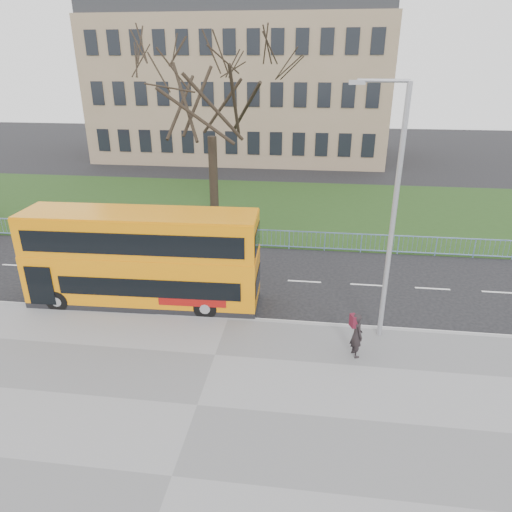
{
  "coord_description": "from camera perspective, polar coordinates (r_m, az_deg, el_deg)",
  "views": [
    {
      "loc": [
        3.19,
        -17.48,
        9.79
      ],
      "look_at": [
        0.83,
        1.0,
        1.86
      ],
      "focal_mm": 32.0,
      "sensor_mm": 36.0,
      "label": 1
    }
  ],
  "objects": [
    {
      "name": "pavement",
      "position": [
        14.83,
        -7.35,
        -18.16
      ],
      "size": [
        80.0,
        10.5,
        0.12
      ],
      "primitive_type": "cube",
      "color": "slate",
      "rests_on": "ground"
    },
    {
      "name": "pedestrian",
      "position": [
        16.63,
        12.46,
        -9.6
      ],
      "size": [
        0.6,
        0.72,
        1.69
      ],
      "primitive_type": "imported",
      "rotation": [
        0.0,
        0.0,
        1.95
      ],
      "color": "black",
      "rests_on": "pavement"
    },
    {
      "name": "grass_verge",
      "position": [
        33.4,
        1.5,
        6.07
      ],
      "size": [
        80.0,
        15.4,
        0.08
      ],
      "primitive_type": "cube",
      "color": "#1F3A15",
      "rests_on": "ground"
    },
    {
      "name": "bare_tree",
      "position": [
        28.33,
        -5.62,
        16.8
      ],
      "size": [
        9.34,
        9.34,
        13.34
      ],
      "primitive_type": null,
      "color": "black",
      "rests_on": "grass_verge"
    },
    {
      "name": "guard_railing",
      "position": [
        25.99,
        -0.24,
        2.23
      ],
      "size": [
        40.0,
        0.12,
        1.1
      ],
      "primitive_type": null,
      "color": "#7492CF",
      "rests_on": "ground"
    },
    {
      "name": "ground",
      "position": [
        20.29,
        -2.69,
        -5.82
      ],
      "size": [
        120.0,
        120.0,
        0.0
      ],
      "primitive_type": "plane",
      "color": "black",
      "rests_on": "ground"
    },
    {
      "name": "yellow_bus",
      "position": [
        19.87,
        -14.04,
        -0.1
      ],
      "size": [
        9.88,
        2.64,
        4.11
      ],
      "rotation": [
        0.0,
        0.0,
        0.03
      ],
      "color": "orange",
      "rests_on": "ground"
    },
    {
      "name": "civic_building",
      "position": [
        53.19,
        -1.68,
        20.04
      ],
      "size": [
        30.0,
        15.0,
        14.0
      ],
      "primitive_type": "cube",
      "color": "#856F54",
      "rests_on": "ground"
    },
    {
      "name": "street_lamp",
      "position": [
        16.4,
        16.51,
        5.71
      ],
      "size": [
        1.95,
        0.44,
        9.2
      ],
      "rotation": [
        0.0,
        0.0,
        -0.13
      ],
      "color": "#96989F",
      "rests_on": "pavement"
    },
    {
      "name": "kerb",
      "position": [
        18.93,
        -3.5,
        -7.87
      ],
      "size": [
        80.0,
        0.2,
        0.14
      ],
      "primitive_type": "cube",
      "color": "gray",
      "rests_on": "ground"
    }
  ]
}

